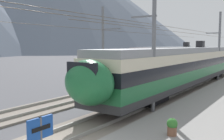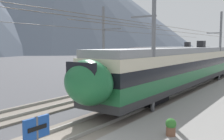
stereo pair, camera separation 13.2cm
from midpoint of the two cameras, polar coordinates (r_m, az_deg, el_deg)
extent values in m
cube|color=#2D2D30|center=(25.32, 16.17, -1.83)|extent=(27.79, 2.98, 0.45)
cube|color=#1E6638|center=(25.25, 16.21, -0.36)|extent=(27.79, 2.98, 0.85)
cube|color=black|center=(25.18, 16.26, 1.45)|extent=(27.79, 3.02, 0.75)
cube|color=beige|center=(25.14, 16.30, 3.04)|extent=(27.79, 2.98, 0.65)
cube|color=gray|center=(25.13, 16.33, 4.29)|extent=(27.49, 2.78, 0.45)
cube|color=black|center=(17.55, 7.03, -6.31)|extent=(2.80, 2.39, 0.42)
cube|color=black|center=(33.60, 20.85, -0.94)|extent=(2.80, 2.39, 0.42)
ellipsoid|color=#1E6638|center=(12.44, -5.49, -2.83)|extent=(1.80, 2.75, 2.25)
cube|color=black|center=(12.01, -7.05, -1.11)|extent=(0.16, 1.79, 1.19)
cube|color=black|center=(29.11, 18.98, 5.49)|extent=(0.90, 0.70, 0.70)
cube|color=#2D2D30|center=(37.31, 14.35, 0.53)|extent=(22.79, 2.80, 0.45)
cube|color=maroon|center=(37.26, 14.38, 1.53)|extent=(22.79, 2.80, 0.85)
cube|color=black|center=(37.22, 14.41, 2.76)|extent=(22.79, 2.84, 0.75)
cube|color=silver|center=(37.19, 14.43, 3.83)|extent=(22.79, 2.80, 0.65)
cube|color=gray|center=(37.18, 14.45, 4.68)|extent=(22.49, 2.60, 0.45)
cube|color=black|center=(30.86, 9.74, -1.21)|extent=(2.80, 2.24, 0.42)
cube|color=black|center=(44.02, 17.56, 0.62)|extent=(2.80, 2.24, 0.42)
ellipsoid|color=maroon|center=(26.37, 5.30, 1.60)|extent=(1.80, 2.58, 2.25)
cube|color=black|center=(25.91, 4.77, 2.48)|extent=(0.16, 1.68, 1.19)
cube|color=black|center=(40.40, 16.17, 5.51)|extent=(0.90, 0.70, 0.70)
cylinder|color=slate|center=(15.20, 9.04, 4.15)|extent=(0.24, 0.24, 7.46)
cube|color=slate|center=(15.59, 6.86, 11.77)|extent=(0.10, 1.66, 0.10)
cylinder|color=#473823|center=(15.90, 4.63, 10.76)|extent=(45.11, 0.02, 0.02)
cylinder|color=slate|center=(31.30, 22.68, 4.80)|extent=(0.24, 0.24, 7.80)
cube|color=slate|center=(31.48, 21.57, 7.69)|extent=(0.10, 1.66, 0.10)
cylinder|color=#473823|center=(31.64, 20.34, 7.26)|extent=(45.11, 0.02, 0.02)
cylinder|color=slate|center=(24.69, -2.19, 5.05)|extent=(0.24, 0.24, 7.73)
cube|color=slate|center=(24.18, -0.38, 9.16)|extent=(0.10, 2.20, 0.10)
cylinder|color=#473823|center=(23.63, 1.53, 8.63)|extent=(45.11, 0.02, 0.02)
cube|color=#19479E|center=(6.17, -16.30, -12.33)|extent=(0.70, 0.06, 0.50)
cube|color=black|center=(6.14, -16.09, -12.40)|extent=(0.52, 0.01, 0.10)
cylinder|color=brown|center=(11.16, 12.90, -13.14)|extent=(0.39, 0.39, 0.37)
sphere|color=#33752D|center=(11.06, 12.94, -11.57)|extent=(0.45, 0.45, 0.45)
sphere|color=gold|center=(11.03, 12.95, -11.07)|extent=(0.25, 0.25, 0.25)
camera|label=1|loc=(0.07, -90.21, -0.02)|focal=40.97mm
camera|label=2|loc=(0.07, 89.79, 0.02)|focal=40.97mm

